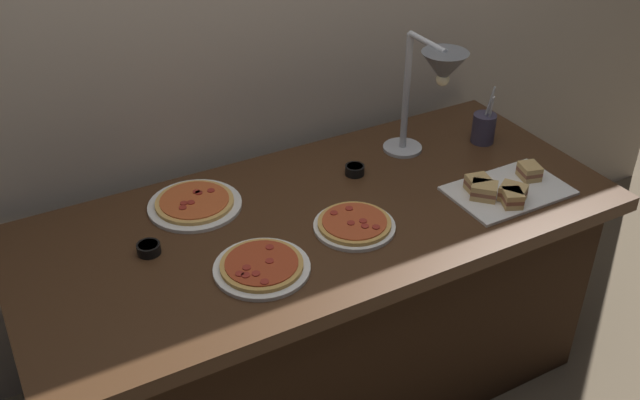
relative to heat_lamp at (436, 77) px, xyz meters
The scene contains 11 objects.
ground_plane 1.19m from the heat_lamp, behind, with size 8.00×8.00×0.00m, color brown.
back_wall 0.64m from the heat_lamp, 136.20° to the left, with size 4.40×0.04×2.40m, color #B7A893.
buffet_table 0.85m from the heat_lamp, behind, with size 1.90×0.84×0.76m.
heat_lamp is the anchor object (origin of this frame).
pizza_plate_front 0.87m from the heat_lamp, 168.52° to the left, with size 0.30×0.30×0.03m.
pizza_plate_center 0.84m from the heat_lamp, 162.51° to the right, with size 0.27×0.27×0.03m.
pizza_plate_raised_stand 0.55m from the heat_lamp, 155.70° to the right, with size 0.25×0.25×0.03m.
sandwich_platter 0.43m from the heat_lamp, 64.72° to the right, with size 0.39×0.25×0.06m.
sauce_cup_near 1.04m from the heat_lamp, behind, with size 0.07×0.07×0.03m.
sauce_cup_far 0.41m from the heat_lamp, 159.74° to the left, with size 0.07×0.07×0.03m.
utensil_holder 0.41m from the heat_lamp, 11.95° to the left, with size 0.08×0.08×0.22m.
Camera 1 is at (-0.90, -1.63, 2.03)m, focal length 40.39 mm.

